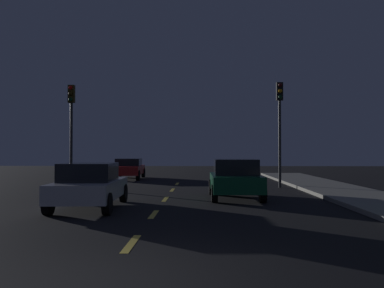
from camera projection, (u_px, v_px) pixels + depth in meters
ground_plane at (156, 211)px, 12.52m from camera, size 80.00×80.00×0.00m
lane_stripe_second at (131, 243)px, 8.12m from camera, size 0.16×1.60×0.01m
lane_stripe_third at (154, 214)px, 11.92m from camera, size 0.16×1.60×0.01m
lane_stripe_fourth at (165, 199)px, 15.72m from camera, size 0.16×1.60×0.01m
lane_stripe_fifth at (172, 190)px, 19.52m from camera, size 0.16×1.60×0.01m
lane_stripe_sixth at (177, 184)px, 23.32m from camera, size 0.16×1.60×0.01m
traffic_signal_left at (71, 116)px, 21.02m from camera, size 0.32×0.38×5.19m
traffic_signal_right at (280, 114)px, 20.78m from camera, size 0.32×0.38×5.28m
car_stopped_ahead at (235, 179)px, 15.99m from camera, size 1.97×3.83×1.52m
car_adjacent_lane at (90, 185)px, 13.26m from camera, size 2.03×4.26×1.44m
car_oncoming_far at (128, 168)px, 27.64m from camera, size 2.02×4.39×1.35m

